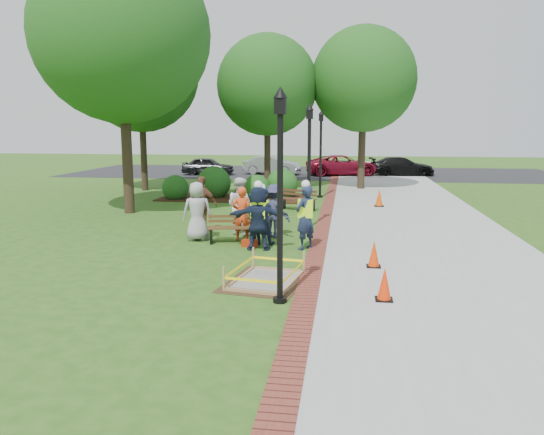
# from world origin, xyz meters

# --- Properties ---
(ground) EXTENTS (100.00, 100.00, 0.00)m
(ground) POSITION_xyz_m (0.00, 0.00, 0.00)
(ground) COLOR #285116
(ground) RESTS_ON ground
(sidewalk) EXTENTS (6.00, 60.00, 0.02)m
(sidewalk) POSITION_xyz_m (5.00, 10.00, 0.01)
(sidewalk) COLOR #9E9E99
(sidewalk) RESTS_ON ground
(brick_edging) EXTENTS (0.50, 60.00, 0.03)m
(brick_edging) POSITION_xyz_m (1.75, 10.00, 0.01)
(brick_edging) COLOR maroon
(brick_edging) RESTS_ON ground
(mulch_bed) EXTENTS (7.00, 3.00, 0.05)m
(mulch_bed) POSITION_xyz_m (-3.00, 12.00, 0.02)
(mulch_bed) COLOR #381E0F
(mulch_bed) RESTS_ON ground
(parking_lot) EXTENTS (36.00, 12.00, 0.01)m
(parking_lot) POSITION_xyz_m (0.00, 27.00, 0.00)
(parking_lot) COLOR black
(parking_lot) RESTS_ON ground
(wet_concrete_pad) EXTENTS (2.06, 2.55, 0.55)m
(wet_concrete_pad) POSITION_xyz_m (0.76, -1.62, 0.23)
(wet_concrete_pad) COLOR #47331E
(wet_concrete_pad) RESTS_ON ground
(bench_near) EXTENTS (1.60, 0.80, 0.83)m
(bench_near) POSITION_xyz_m (-0.85, 2.30, 0.26)
(bench_near) COLOR #513B1B
(bench_near) RESTS_ON ground
(bench_far) EXTENTS (1.67, 1.05, 0.86)m
(bench_far) POSITION_xyz_m (0.50, 8.77, 0.27)
(bench_far) COLOR #4C2A1A
(bench_far) RESTS_ON ground
(cone_front) EXTENTS (0.35, 0.35, 0.70)m
(cone_front) POSITION_xyz_m (3.34, -2.62, 0.34)
(cone_front) COLOR black
(cone_front) RESTS_ON ground
(cone_back) EXTENTS (0.35, 0.35, 0.70)m
(cone_back) POSITION_xyz_m (3.26, -0.03, 0.34)
(cone_back) COLOR black
(cone_back) RESTS_ON ground
(cone_far) EXTENTS (0.41, 0.41, 0.81)m
(cone_far) POSITION_xyz_m (3.98, 10.30, 0.39)
(cone_far) COLOR black
(cone_far) RESTS_ON ground
(toolbox) EXTENTS (0.48, 0.33, 0.22)m
(toolbox) POSITION_xyz_m (-0.25, 1.79, 0.11)
(toolbox) COLOR #A2260C
(toolbox) RESTS_ON ground
(lamp_near) EXTENTS (0.28, 0.28, 4.26)m
(lamp_near) POSITION_xyz_m (1.25, -3.00, 2.48)
(lamp_near) COLOR black
(lamp_near) RESTS_ON ground
(lamp_mid) EXTENTS (0.28, 0.28, 4.26)m
(lamp_mid) POSITION_xyz_m (1.25, 5.00, 2.48)
(lamp_mid) COLOR black
(lamp_mid) RESTS_ON ground
(lamp_far) EXTENTS (0.28, 0.28, 4.26)m
(lamp_far) POSITION_xyz_m (1.25, 13.00, 2.48)
(lamp_far) COLOR black
(lamp_far) RESTS_ON ground
(tree_left) EXTENTS (6.90, 6.90, 10.48)m
(tree_left) POSITION_xyz_m (-6.24, 7.21, 7.02)
(tree_left) COLOR #3D2D1E
(tree_left) RESTS_ON ground
(tree_back) EXTENTS (5.54, 5.54, 8.49)m
(tree_back) POSITION_xyz_m (-1.90, 16.44, 5.71)
(tree_back) COLOR #3D2D1E
(tree_back) RESTS_ON ground
(tree_right) EXTENTS (5.76, 5.76, 8.90)m
(tree_right) POSITION_xyz_m (3.35, 17.07, 6.01)
(tree_right) COLOR #3D2D1E
(tree_right) RESTS_ON ground
(tree_far) EXTENTS (6.19, 6.19, 9.35)m
(tree_far) POSITION_xyz_m (-8.49, 14.68, 6.24)
(tree_far) COLOR #3D2D1E
(tree_far) RESTS_ON ground
(shrub_a) EXTENTS (1.28, 1.28, 1.28)m
(shrub_a) POSITION_xyz_m (-5.64, 11.34, 0.00)
(shrub_a) COLOR #224F16
(shrub_a) RESTS_ON ground
(shrub_b) EXTENTS (1.68, 1.68, 1.68)m
(shrub_b) POSITION_xyz_m (-3.98, 12.33, 0.00)
(shrub_b) COLOR #224F16
(shrub_b) RESTS_ON ground
(shrub_c) EXTENTS (1.29, 1.29, 1.29)m
(shrub_c) POSITION_xyz_m (-1.77, 11.89, 0.00)
(shrub_c) COLOR #224F16
(shrub_c) RESTS_ON ground
(shrub_d) EXTENTS (1.56, 1.56, 1.56)m
(shrub_d) POSITION_xyz_m (-0.61, 12.68, 0.00)
(shrub_d) COLOR #224F16
(shrub_d) RESTS_ON ground
(shrub_e) EXTENTS (0.90, 0.90, 0.90)m
(shrub_e) POSITION_xyz_m (-2.50, 12.62, 0.00)
(shrub_e) COLOR #224F16
(shrub_e) RESTS_ON ground
(casual_person_a) EXTENTS (0.66, 0.51, 1.83)m
(casual_person_a) POSITION_xyz_m (-2.01, 2.47, 0.91)
(casual_person_a) COLOR #9D9D9D
(casual_person_a) RESTS_ON ground
(casual_person_b) EXTENTS (0.59, 0.44, 1.68)m
(casual_person_b) POSITION_xyz_m (-0.65, 2.65, 0.84)
(casual_person_b) COLOR #DF451A
(casual_person_b) RESTS_ON ground
(casual_person_c) EXTENTS (0.71, 0.62, 1.87)m
(casual_person_c) POSITION_xyz_m (-0.90, 3.56, 0.94)
(casual_person_c) COLOR white
(casual_person_c) RESTS_ON ground
(casual_person_d) EXTENTS (0.67, 0.51, 1.87)m
(casual_person_d) POSITION_xyz_m (-2.21, 3.79, 0.93)
(casual_person_d) COLOR brown
(casual_person_d) RESTS_ON ground
(casual_person_e) EXTENTS (0.64, 0.55, 1.70)m
(casual_person_e) POSITION_xyz_m (0.28, 3.23, 0.85)
(casual_person_e) COLOR #2E2F52
(casual_person_e) RESTS_ON ground
(hivis_worker_a) EXTENTS (0.62, 0.43, 2.00)m
(hivis_worker_a) POSITION_xyz_m (0.07, 1.48, 0.98)
(hivis_worker_a) COLOR #1B2647
(hivis_worker_a) RESTS_ON ground
(hivis_worker_b) EXTENTS (0.68, 0.70, 2.01)m
(hivis_worker_b) POSITION_xyz_m (1.39, 1.73, 0.99)
(hivis_worker_b) COLOR #182840
(hivis_worker_b) RESTS_ON ground
(hivis_worker_c) EXTENTS (0.56, 0.37, 1.83)m
(hivis_worker_c) POSITION_xyz_m (0.04, 2.24, 0.91)
(hivis_worker_c) COLOR #1A1B43
(hivis_worker_c) RESTS_ON ground
(parked_car_a) EXTENTS (2.22, 4.40, 1.38)m
(parked_car_a) POSITION_xyz_m (-7.40, 24.17, 0.00)
(parked_car_a) COLOR #262528
(parked_car_a) RESTS_ON ground
(parked_car_b) EXTENTS (2.65, 4.76, 1.47)m
(parked_car_b) POSITION_xyz_m (-2.86, 25.07, 0.00)
(parked_car_b) COLOR #98999C
(parked_car_b) RESTS_ON ground
(parked_car_c) EXTENTS (3.23, 5.19, 1.57)m
(parked_car_c) POSITION_xyz_m (2.27, 25.15, 0.00)
(parked_car_c) COLOR maroon
(parked_car_c) RESTS_ON ground
(parked_car_d) EXTENTS (2.32, 4.55, 1.43)m
(parked_car_d) POSITION_xyz_m (6.43, 25.58, 0.00)
(parked_car_d) COLOR black
(parked_car_d) RESTS_ON ground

